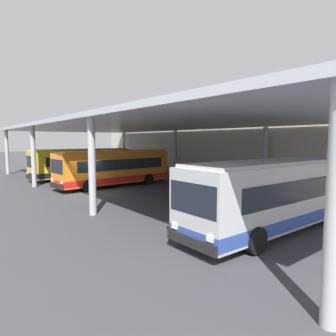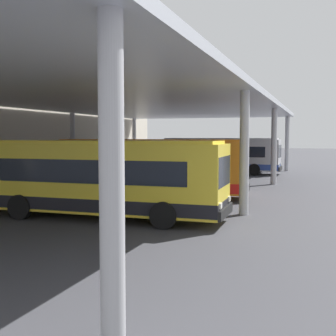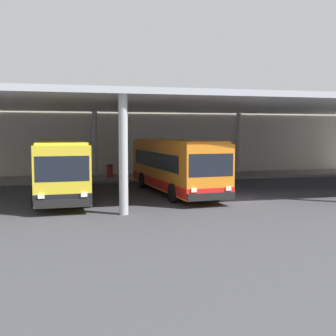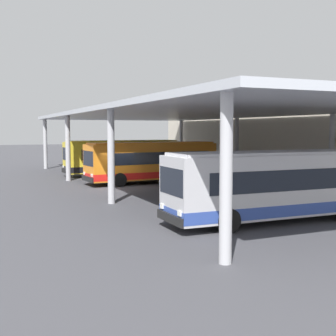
% 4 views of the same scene
% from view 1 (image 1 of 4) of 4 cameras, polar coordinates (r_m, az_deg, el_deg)
% --- Properties ---
extents(ground_plane, '(200.00, 200.00, 0.00)m').
position_cam_1_polar(ground_plane, '(23.26, -14.86, -4.83)').
color(ground_plane, '#3D3D42').
extents(platform_kerb, '(42.00, 4.50, 0.18)m').
position_cam_1_polar(platform_kerb, '(29.82, 6.35, -2.30)').
color(platform_kerb, gray).
rests_on(platform_kerb, ground).
extents(station_building_facade, '(48.00, 1.60, 6.81)m').
position_cam_1_polar(station_building_facade, '(31.93, 10.59, 4.12)').
color(station_building_facade, beige).
rests_on(station_building_facade, ground).
extents(canopy_shelter, '(40.00, 17.00, 5.55)m').
position_cam_1_polar(canopy_shelter, '(25.60, -3.66, 8.19)').
color(canopy_shelter, silver).
rests_on(canopy_shelter, ground).
extents(bus_nearest_bay, '(2.94, 10.60, 3.17)m').
position_cam_1_polar(bus_nearest_bay, '(32.38, -16.32, 0.91)').
color(bus_nearest_bay, yellow).
rests_on(bus_nearest_bay, ground).
extents(bus_second_bay, '(3.31, 10.69, 3.17)m').
position_cam_1_polar(bus_second_bay, '(26.49, -10.34, 0.10)').
color(bus_second_bay, orange).
rests_on(bus_second_bay, ground).
extents(bus_middle_bay, '(2.79, 10.55, 3.17)m').
position_cam_1_polar(bus_middle_bay, '(14.15, 20.49, -4.69)').
color(bus_middle_bay, '#B7B7BC').
rests_on(bus_middle_bay, ground).
extents(bench_waiting, '(1.80, 0.45, 0.92)m').
position_cam_1_polar(bench_waiting, '(36.86, -3.59, 0.08)').
color(bench_waiting, brown).
rests_on(bench_waiting, platform_kerb).
extents(trash_bin, '(0.52, 0.52, 0.98)m').
position_cam_1_polar(trash_bin, '(33.43, -0.42, -0.43)').
color(trash_bin, maroon).
rests_on(trash_bin, platform_kerb).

